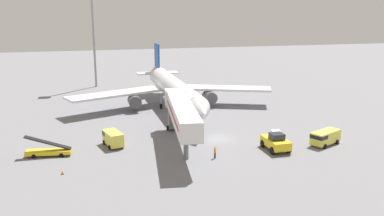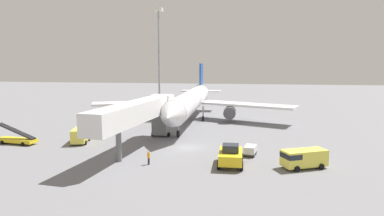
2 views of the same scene
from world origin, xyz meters
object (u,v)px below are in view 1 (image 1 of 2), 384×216
Objects in this scene: pushback_tug at (276,142)px; service_van_mid_left at (325,137)px; airplane_at_gate at (173,88)px; safety_cone_alpha at (62,172)px; apron_light_mast at (92,12)px; baggage_cart_far_center at (276,135)px; belt_loader_truck at (49,151)px; ground_crew_worker_foreground at (215,152)px; jet_bridge at (181,112)px; service_van_outer_right at (113,138)px.

pushback_tug reaches higher than service_van_mid_left.
airplane_at_gate reaches higher than safety_cone_alpha.
baggage_cart_far_center is at bearing -64.14° from apron_light_mast.
ground_crew_worker_foreground is (22.77, -6.93, 0.14)m from belt_loader_truck.
belt_loader_truck is (-19.50, -0.10, -4.51)m from jet_bridge.
belt_loader_truck is 1.15× the size of service_van_mid_left.
jet_bridge reaches higher than service_van_outer_right.
airplane_at_gate reaches higher than baggage_cart_far_center.
jet_bridge is 8.82× the size of baggage_cart_far_center.
safety_cone_alpha is at bearing -155.83° from jet_bridge.
belt_loader_truck is 23.81m from ground_crew_worker_foreground.
belt_loader_truck is (-23.21, -23.59, -3.65)m from airplane_at_gate.
baggage_cart_far_center is (35.02, -1.00, -0.02)m from belt_loader_truck.
safety_cone_alpha is at bearing -123.95° from airplane_at_gate.
pushback_tug is 0.92× the size of service_van_mid_left.
pushback_tug is 24.70m from service_van_outer_right.
service_van_outer_right is 54.44m from apron_light_mast.
service_van_mid_left is at bearing -7.59° from belt_loader_truck.
baggage_cart_far_center is at bearing -4.04° from jet_bridge.
belt_loader_truck is at bearing -134.53° from airplane_at_gate.
belt_loader_truck is at bearing -99.08° from apron_light_mast.
service_van_mid_left is 10.28× the size of safety_cone_alpha.
jet_bridge is 8.90m from ground_crew_worker_foreground.
pushback_tug is (13.10, -5.92, -4.02)m from jet_bridge.
service_van_mid_left is at bearing 4.60° from ground_crew_worker_foreground.
safety_cone_alpha is at bearing -177.89° from ground_crew_worker_foreground.
baggage_cart_far_center is 1.54× the size of ground_crew_worker_foreground.
jet_bridge is 4.43× the size of pushback_tug.
airplane_at_gate is 37.94m from safety_cone_alpha.
pushback_tug reaches higher than baggage_cart_far_center.
service_van_outer_right is (-23.35, 8.06, 0.03)m from pushback_tug.
airplane_at_gate is at bearing 89.19° from ground_crew_worker_foreground.
airplane_at_gate is 9.54× the size of service_van_outer_right.
service_van_outer_right reaches higher than baggage_cart_far_center.
safety_cone_alpha is (-32.87, -6.69, -0.47)m from baggage_cart_far_center.
service_van_mid_left is 2.16× the size of baggage_cart_far_center.
service_van_outer_right is (9.25, 2.23, 0.52)m from belt_loader_truck.
jet_bridge is at bearing 175.96° from baggage_cart_far_center.
service_van_outer_right is at bearing 172.84° from baggage_cart_far_center.
pushback_tug is 1.99× the size of baggage_cart_far_center.
service_van_mid_left is at bearing -13.63° from service_van_outer_right.
safety_cone_alpha is at bearing -74.44° from belt_loader_truck.
jet_bridge is 14.93m from pushback_tug.
apron_light_mast is at bearing 116.04° from airplane_at_gate.
jet_bridge reaches higher than safety_cone_alpha.
pushback_tug reaches higher than ground_crew_worker_foreground.
jet_bridge reaches higher than ground_crew_worker_foreground.
baggage_cart_far_center is at bearing 143.30° from service_van_mid_left.
belt_loader_truck reaches higher than pushback_tug.
ground_crew_worker_foreground is 0.06× the size of apron_light_mast.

